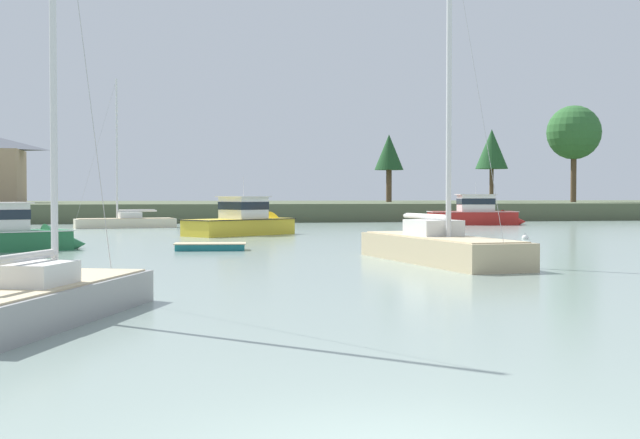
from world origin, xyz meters
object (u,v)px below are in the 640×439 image
Objects in this scene: sailboat_cream at (125,225)px; cruiser_yellow at (249,226)px; sailboat_sand at (439,255)px; cruiser_green at (6,240)px; sailboat_grey at (41,310)px; dinghy_teal at (210,248)px; mooring_buoy_white at (525,238)px; cruiser_red at (480,218)px.

cruiser_yellow is at bearing -58.70° from sailboat_cream.
sailboat_sand is 19.88m from cruiser_green.
sailboat_grey reaches higher than cruiser_yellow.
cruiser_green is at bearing -132.19° from cruiser_yellow.
cruiser_yellow is at bearing 76.87° from dinghy_teal.
dinghy_teal is (4.57, -28.61, -0.12)m from sailboat_cream.
sailboat_cream is 27.22× the size of mooring_buoy_white.
dinghy_teal is (9.14, -1.24, -0.39)m from cruiser_green.
cruiser_yellow is (-21.49, -14.49, -0.09)m from cruiser_red.
cruiser_red is at bearing 49.90° from dinghy_teal.
cruiser_red reaches higher than cruiser_green.
cruiser_red reaches higher than mooring_buoy_white.
sailboat_sand is at bearing -113.84° from cruiser_red.
dinghy_teal is at bearing -160.85° from mooring_buoy_white.
sailboat_sand is 11.93m from dinghy_teal.
dinghy_teal is 7.74× the size of mooring_buoy_white.
sailboat_cream is 28.98m from dinghy_teal.
sailboat_cream is at bearing 99.08° from dinghy_teal.
cruiser_green is (-17.13, 10.10, 0.22)m from sailboat_sand.
cruiser_green is 9.23m from dinghy_teal.
sailboat_sand is at bearing -30.52° from cruiser_green.
sailboat_cream reaches higher than cruiser_green.
cruiser_green is 0.99× the size of cruiser_yellow.
sailboat_grey is at bearing -120.11° from cruiser_red.
cruiser_yellow reaches higher than cruiser_green.
cruiser_yellow is at bearing 100.41° from sailboat_sand.
sailboat_sand is (-17.06, -38.60, -0.33)m from cruiser_red.
sailboat_cream is 1.46× the size of cruiser_green.
cruiser_yellow is (12.70, 14.01, 0.02)m from cruiser_green.
sailboat_grey is 36.71m from mooring_buoy_white.
sailboat_grey is 0.87× the size of sailboat_sand.
sailboat_cream is 0.90× the size of sailboat_sand.
sailboat_sand is (12.88, 13.03, 0.06)m from sailboat_grey.
mooring_buoy_white is (10.50, 15.28, -0.22)m from sailboat_sand.
sailboat_grey is 23.51m from cruiser_green.
cruiser_yellow reaches higher than mooring_buoy_white.
dinghy_teal reaches higher than mooring_buoy_white.
cruiser_red reaches higher than dinghy_teal.
cruiser_green is at bearing -169.38° from mooring_buoy_white.
sailboat_cream reaches higher than sailboat_grey.
mooring_buoy_white is at bearing -30.61° from cruiser_yellow.
sailboat_grey is (-0.33, -50.50, -0.01)m from sailboat_cream.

